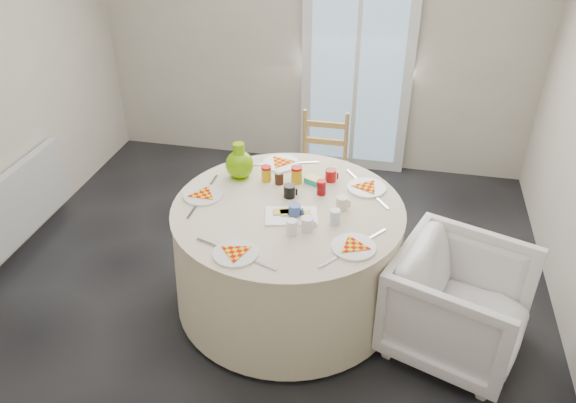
% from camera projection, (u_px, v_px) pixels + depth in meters
% --- Properties ---
extents(floor, '(4.00, 4.00, 0.00)m').
position_uv_depth(floor, '(263.00, 287.00, 4.03)').
color(floor, black).
rests_on(floor, ground).
extents(wall_back, '(4.00, 0.02, 2.60)m').
position_uv_depth(wall_back, '(315.00, 29.00, 4.98)').
color(wall_back, '#BCB5A3').
rests_on(wall_back, floor).
extents(glass_door, '(1.00, 0.08, 2.10)m').
position_uv_depth(glass_door, '(358.00, 62.00, 5.00)').
color(glass_door, silver).
rests_on(glass_door, floor).
extents(radiator, '(0.07, 1.00, 0.55)m').
position_uv_depth(radiator, '(25.00, 198.00, 4.33)').
color(radiator, silver).
rests_on(radiator, floor).
extents(table, '(1.52, 1.52, 0.77)m').
position_uv_depth(table, '(288.00, 255.00, 3.74)').
color(table, beige).
rests_on(table, floor).
extents(wooden_chair, '(0.40, 0.38, 0.89)m').
position_uv_depth(wooden_chair, '(322.00, 167.00, 4.57)').
color(wooden_chair, tan).
rests_on(wooden_chair, floor).
extents(armchair, '(0.92, 0.94, 0.77)m').
position_uv_depth(armchair, '(460.00, 299.00, 3.35)').
color(armchair, white).
rests_on(armchair, floor).
extents(place_settings, '(1.50, 1.50, 0.03)m').
position_uv_depth(place_settings, '(288.00, 206.00, 3.52)').
color(place_settings, silver).
rests_on(place_settings, table).
extents(jar_cluster, '(0.50, 0.37, 0.13)m').
position_uv_depth(jar_cluster, '(292.00, 179.00, 3.70)').
color(jar_cluster, '#984F1A').
rests_on(jar_cluster, table).
extents(butter_tub, '(0.13, 0.12, 0.04)m').
position_uv_depth(butter_tub, '(313.00, 180.00, 3.77)').
color(butter_tub, '#15B2AA').
rests_on(butter_tub, table).
extents(green_pitcher, '(0.24, 0.24, 0.25)m').
position_uv_depth(green_pitcher, '(239.00, 163.00, 3.79)').
color(green_pitcher, '#65A505').
rests_on(green_pitcher, table).
extents(cheese_platter, '(0.36, 0.27, 0.04)m').
position_uv_depth(cheese_platter, '(291.00, 215.00, 3.43)').
color(cheese_platter, silver).
rests_on(cheese_platter, table).
extents(mugs_glasses, '(0.62, 0.62, 0.10)m').
position_uv_depth(mugs_glasses, '(314.00, 203.00, 3.47)').
color(mugs_glasses, gray).
rests_on(mugs_glasses, table).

